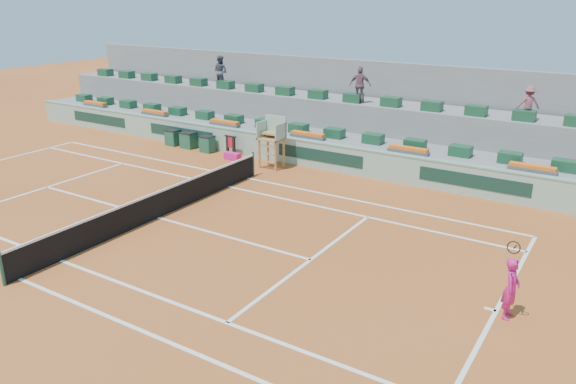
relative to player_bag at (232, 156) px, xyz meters
The scene contains 20 objects.
ground 7.79m from the player_bag, 72.59° to the right, with size 90.00×90.00×0.00m, color #9C4B1E.
seating_tier_lower 4.04m from the player_bag, 54.56° to the left, with size 36.00×4.00×1.20m, color gray.
seating_tier_upper 5.51m from the player_bag, 64.45° to the left, with size 36.00×2.40×2.60m, color gray.
stadium_back_wall 7.17m from the player_bag, 70.21° to the left, with size 36.00×0.40×4.40m, color gray.
player_bag is the anchor object (origin of this frame).
spectator_left 6.98m from the player_bag, 133.03° to the left, with size 0.87×0.68×1.80m, color #4B4A56.
spectator_mid 7.13m from the player_bag, 41.97° to the left, with size 1.04×0.43×1.77m, color #7D535F.
spectator_right 13.54m from the player_bag, 19.74° to the left, with size 0.93×0.53×1.44m, color #8A4553.
court_lines 7.79m from the player_bag, 72.59° to the right, with size 23.89×11.09×0.01m.
tennis_net 7.79m from the player_bag, 72.59° to the right, with size 0.10×11.97×1.10m.
advertising_hoarding 2.62m from the player_bag, 24.44° to the left, with size 36.00×0.34×1.26m.
umpire_chair 2.70m from the player_bag, ahead, with size 1.10×0.90×2.40m.
seat_row_lower 3.55m from the player_bag, 45.52° to the left, with size 32.90×0.60×0.44m.
seat_row_upper 5.54m from the player_bag, 61.40° to the left, with size 32.90×0.60×0.44m.
flower_planters 2.12m from the player_bag, 62.19° to the left, with size 26.80×0.36×0.28m.
drink_cooler_a 2.06m from the player_bag, 166.05° to the left, with size 0.69×0.60×0.84m.
drink_cooler_b 3.42m from the player_bag, 169.86° to the left, with size 0.77×0.67×0.84m.
drink_cooler_c 4.49m from the player_bag, behind, with size 0.70×0.60×0.84m.
towel_rack 0.87m from the player_bag, 133.30° to the left, with size 0.69×0.11×1.03m.
tennis_player 16.37m from the player_bag, 27.54° to the right, with size 0.39×0.86×2.28m.
Camera 1 is at (14.06, -13.41, 7.65)m, focal length 35.00 mm.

